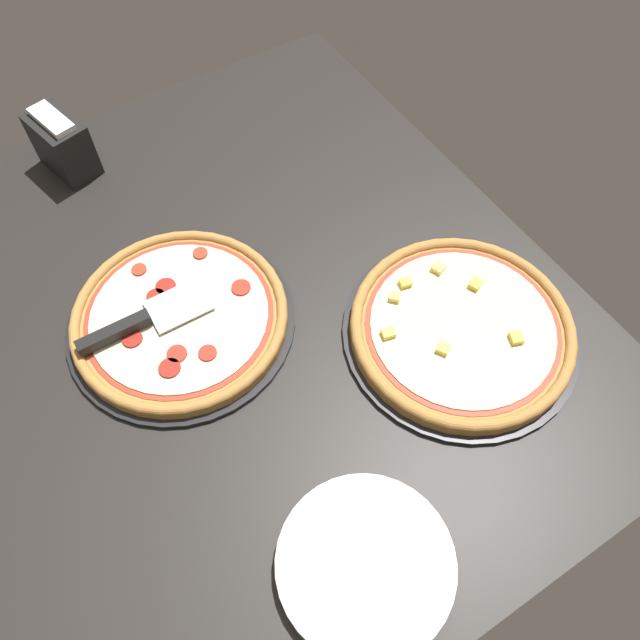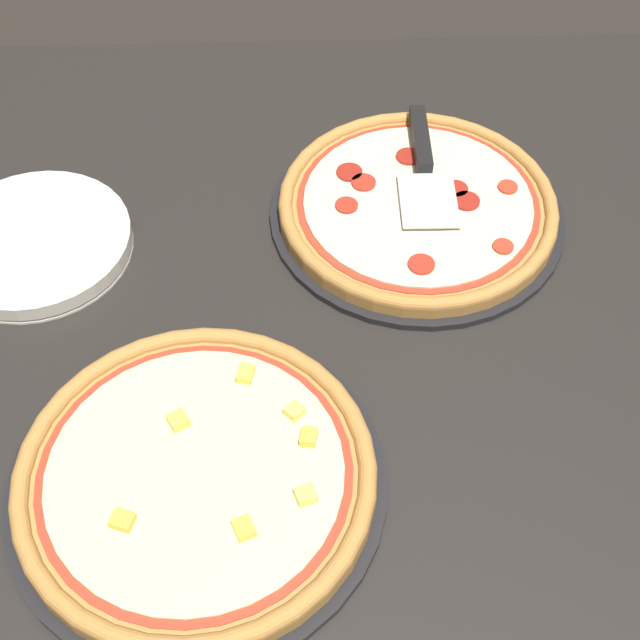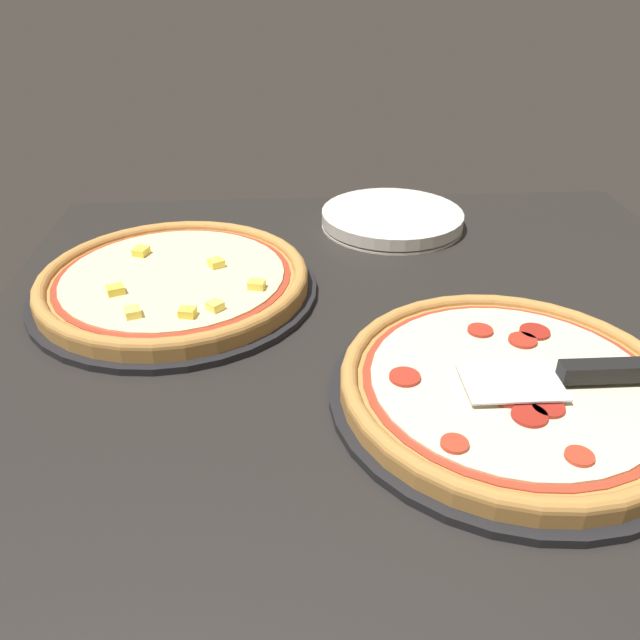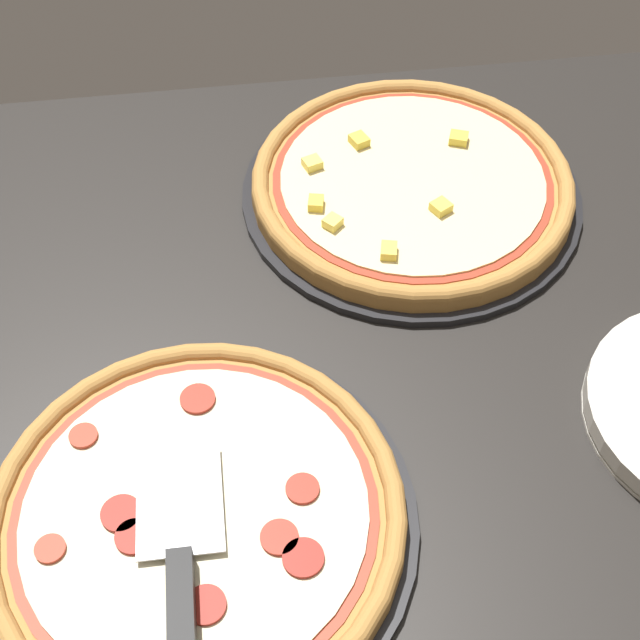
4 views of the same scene
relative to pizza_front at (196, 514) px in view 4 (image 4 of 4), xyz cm
name	(u,v)px [view 4 (image 4 of 4)]	position (x,y,z in cm)	size (l,w,h in cm)	color
ground_plane	(222,425)	(2.80, 11.83, -4.14)	(128.54, 108.77, 3.60)	black
pizza_pan_front	(198,523)	(0.00, 0.00, -1.84)	(40.44, 40.44, 1.00)	black
pizza_front	(196,514)	(0.00, 0.00, 0.00)	(38.01, 38.01, 2.62)	#B77F3D
pizza_pan_back	(411,194)	(27.98, 40.58, -1.84)	(41.42, 41.42, 1.00)	black
pizza_back	(412,182)	(27.96, 40.58, 0.10)	(38.93, 38.93, 3.31)	#B77F3D
serving_spatula	(181,593)	(-1.35, -8.02, 2.06)	(7.78, 23.42, 2.00)	silver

